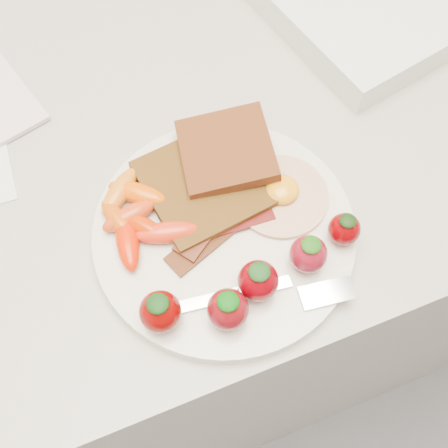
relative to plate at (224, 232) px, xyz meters
name	(u,v)px	position (x,y,z in m)	size (l,w,h in m)	color
counter	(187,274)	(-0.01, 0.16, -0.46)	(2.00, 0.60, 0.90)	gray
plate	(224,232)	(0.00, 0.00, 0.00)	(0.27, 0.27, 0.02)	beige
toast_lower	(205,184)	(0.00, 0.05, 0.02)	(0.12, 0.12, 0.01)	black
toast_upper	(226,150)	(0.03, 0.08, 0.03)	(0.10, 0.10, 0.01)	black
fried_egg	(281,194)	(0.07, 0.01, 0.01)	(0.12, 0.12, 0.02)	beige
bacon_strips	(216,225)	(-0.01, 0.00, 0.01)	(0.12, 0.09, 0.01)	black
baby_carrots	(136,217)	(-0.08, 0.04, 0.02)	(0.10, 0.12, 0.02)	red
strawberries	(251,282)	(0.00, -0.07, 0.03)	(0.23, 0.07, 0.05)	#640201
fork	(273,294)	(0.02, -0.08, 0.01)	(0.18, 0.06, 0.00)	white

